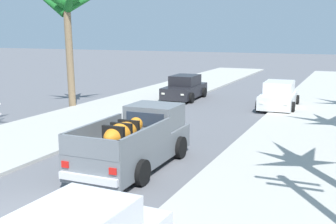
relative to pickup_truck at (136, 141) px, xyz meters
name	(u,v)px	position (x,y,z in m)	size (l,w,h in m)	color
sidewalk_left	(98,114)	(-5.77, 6.71, -0.75)	(5.14, 60.00, 0.12)	#B2AFA8
sidewalk_right	(312,134)	(4.80, 6.71, -0.75)	(5.14, 60.00, 0.12)	#B2AFA8
curb_left	(118,116)	(-4.60, 6.71, -0.76)	(0.16, 60.00, 0.10)	silver
curb_right	(283,131)	(3.64, 6.71, -0.76)	(0.16, 60.00, 0.10)	silver
pickup_truck	(136,141)	(0.00, 0.00, 0.00)	(2.24, 5.22, 1.80)	slate
car_right_near	(185,88)	(-3.69, 13.67, -0.10)	(2.12, 4.30, 1.54)	black
car_left_mid	(279,96)	(2.42, 12.61, -0.10)	(2.16, 4.32, 1.54)	silver
palm_tree_left_back	(67,9)	(-8.47, 8.11, 4.70)	(3.81, 3.92, 6.72)	#846B4C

